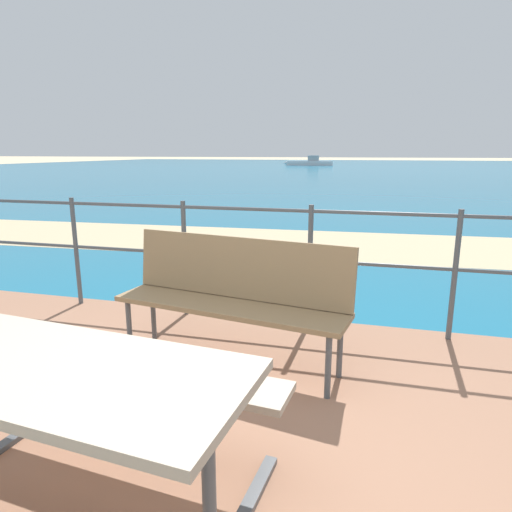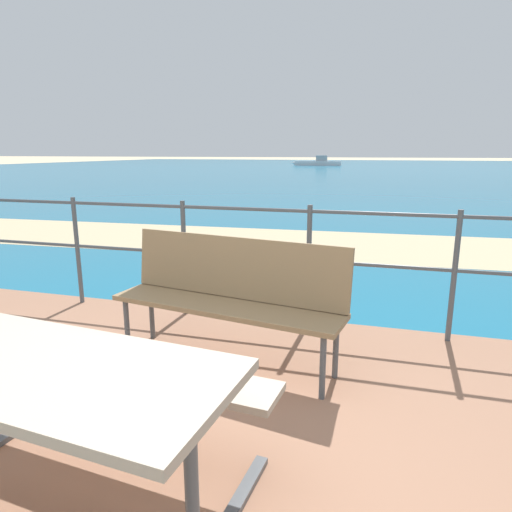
% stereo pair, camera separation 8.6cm
% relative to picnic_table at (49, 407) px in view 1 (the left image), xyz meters
% --- Properties ---
extents(sea_water, '(90.00, 90.00, 0.01)m').
position_rel_picnic_table_xyz_m(sea_water, '(0.07, 40.04, -0.62)').
color(sea_water, '#196B8E').
rests_on(sea_water, ground).
extents(beach_strip, '(54.06, 5.12, 0.01)m').
position_rel_picnic_table_xyz_m(beach_strip, '(0.07, 6.42, -0.62)').
color(beach_strip, tan).
rests_on(beach_strip, ground).
extents(picnic_table, '(1.73, 1.54, 0.76)m').
position_rel_picnic_table_xyz_m(picnic_table, '(0.00, 0.00, 0.00)').
color(picnic_table, tan).
rests_on(picnic_table, patio_paving).
extents(park_bench, '(1.78, 0.71, 0.92)m').
position_rel_picnic_table_xyz_m(park_bench, '(0.22, 1.67, -0.02)').
color(park_bench, '#8C704C').
rests_on(park_bench, patio_paving).
extents(railing_fence, '(5.94, 0.04, 1.09)m').
position_rel_picnic_table_xyz_m(railing_fence, '(0.07, 2.49, 0.11)').
color(railing_fence, '#4C5156').
rests_on(railing_fence, patio_paving).
extents(boat_mid, '(5.68, 1.23, 1.12)m').
position_rel_picnic_table_xyz_m(boat_mid, '(-6.11, 50.35, -0.27)').
color(boat_mid, silver).
rests_on(boat_mid, sea_water).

